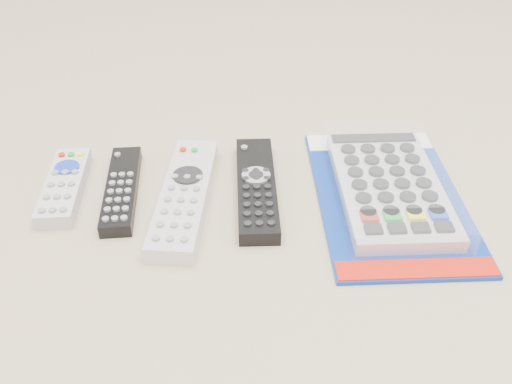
{
  "coord_description": "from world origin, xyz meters",
  "views": [
    {
      "loc": [
        -0.06,
        -0.55,
        0.45
      ],
      "look_at": [
        0.0,
        0.02,
        0.01
      ],
      "focal_mm": 40.0,
      "sensor_mm": 36.0,
      "label": 1
    }
  ],
  "objects": [
    {
      "name": "remote_small_grey",
      "position": [
        -0.24,
        0.06,
        0.01
      ],
      "size": [
        0.05,
        0.15,
        0.02
      ],
      "rotation": [
        0.0,
        0.0,
        -0.03
      ],
      "color": "#B1B1B3",
      "rests_on": "ground"
    },
    {
      "name": "remote_slim_black",
      "position": [
        -0.17,
        0.05,
        0.01
      ],
      "size": [
        0.04,
        0.17,
        0.02
      ],
      "rotation": [
        0.0,
        0.0,
        -0.01
      ],
      "color": "black",
      "rests_on": "ground"
    },
    {
      "name": "remote_silver_dvd",
      "position": [
        -0.09,
        0.02,
        0.01
      ],
      "size": [
        0.09,
        0.23,
        0.03
      ],
      "rotation": [
        0.0,
        0.0,
        -0.17
      ],
      "color": "silver",
      "rests_on": "ground"
    },
    {
      "name": "remote_large_black",
      "position": [
        0.01,
        0.04,
        0.01
      ],
      "size": [
        0.06,
        0.21,
        0.02
      ],
      "rotation": [
        0.0,
        0.0,
        -0.06
      ],
      "color": "black",
      "rests_on": "ground"
    },
    {
      "name": "jumbo_remote_packaged",
      "position": [
        0.18,
        0.01,
        0.02
      ],
      "size": [
        0.2,
        0.31,
        0.04
      ],
      "rotation": [
        0.0,
        0.0,
        -0.06
      ],
      "color": "navy",
      "rests_on": "ground"
    }
  ]
}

